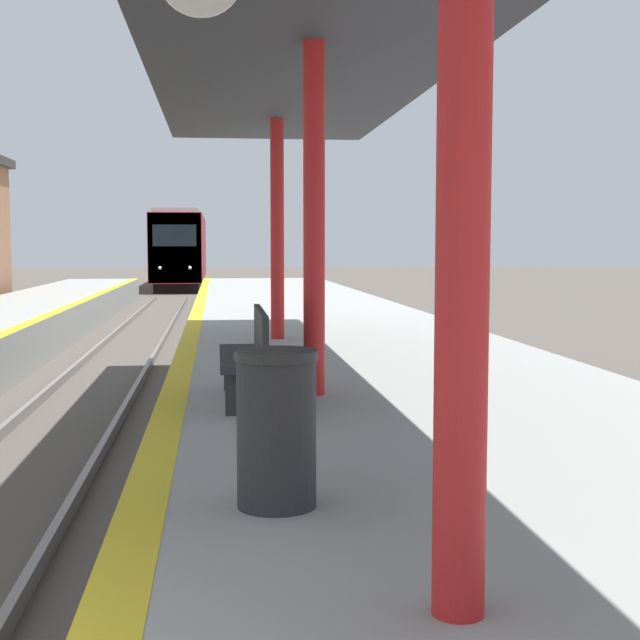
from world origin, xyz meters
The scene contains 4 objects.
train centered at (0.00, 51.97, 2.26)m, with size 2.74×16.64×4.44m.
station_canopy centered at (3.11, 7.09, 4.62)m, with size 3.64×16.86×3.83m.
trash_bin centered at (2.46, 3.13, 1.44)m, with size 0.50×0.50×0.94m.
bench centered at (2.42, 6.76, 1.46)m, with size 0.44×1.81×0.92m.
Camera 1 is at (2.11, -2.10, 2.53)m, focal length 50.00 mm.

